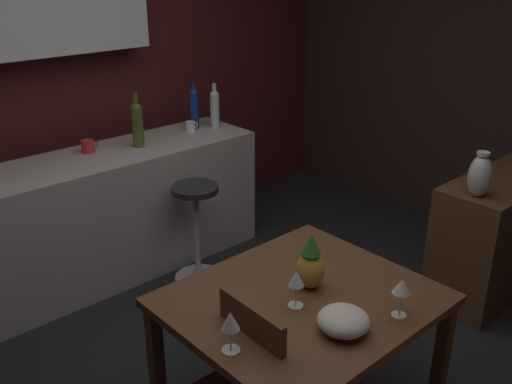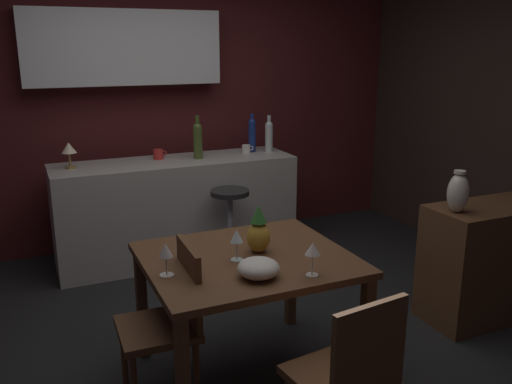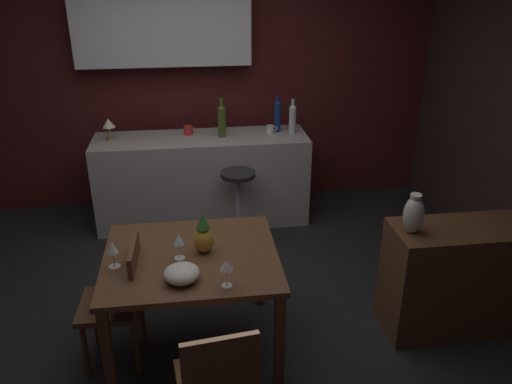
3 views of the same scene
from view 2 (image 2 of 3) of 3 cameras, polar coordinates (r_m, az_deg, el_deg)
name	(u,v)px [view 2 (image 2 of 3)]	position (r m, az deg, el deg)	size (l,w,h in m)	color
ground_plane	(241,335)	(3.75, -1.58, -14.78)	(9.00, 9.00, 0.00)	black
wall_kitchen_back	(149,96)	(5.24, -11.14, 9.86)	(5.20, 0.33, 2.60)	#4C1919
wall_side_right	(507,116)	(5.06, 24.87, 7.27)	(0.10, 4.40, 2.60)	#33231E
dining_table	(247,271)	(3.07, -0.96, -8.29)	(1.12, 0.98, 0.74)	#56351E
kitchen_counter	(177,209)	(4.91, -8.31, -1.83)	(2.10, 0.60, 0.90)	#B2ADA3
sideboard_cabinet	(498,259)	(4.23, 24.03, -6.46)	(1.10, 0.44, 0.82)	#56351E
chair_near_window	(170,319)	(2.97, -9.05, -12.99)	(0.41, 0.41, 0.88)	#56351E
chair_by_doorway	(349,377)	(2.52, 9.70, -18.56)	(0.45, 0.45, 0.88)	#56351E
bar_stool	(230,229)	(4.55, -2.71, -3.91)	(0.34, 0.34, 0.72)	#262323
wine_glass_left	(313,250)	(2.76, 5.97, -6.07)	(0.08, 0.08, 0.18)	silver
wine_glass_right	(237,237)	(2.94, -2.04, -4.78)	(0.07, 0.07, 0.17)	silver
wine_glass_center	(166,251)	(2.79, -9.45, -6.17)	(0.07, 0.07, 0.18)	silver
pineapple_centerpiece	(258,232)	(3.06, 0.26, -4.24)	(0.13, 0.13, 0.27)	gold
fruit_bowl	(258,268)	(2.76, 0.24, -7.98)	(0.22, 0.22, 0.10)	beige
wine_bottle_olive	(198,139)	(4.82, -6.14, 5.58)	(0.08, 0.08, 0.38)	#475623
wine_bottle_clear	(269,135)	(5.10, 1.37, 6.01)	(0.07, 0.07, 0.34)	silver
wine_bottle_cobalt	(252,133)	(5.12, -0.42, 6.17)	(0.07, 0.07, 0.36)	navy
cup_red	(158,154)	(4.87, -10.19, 3.92)	(0.12, 0.09, 0.09)	red
cup_white	(246,149)	(5.06, -1.02, 4.54)	(0.11, 0.07, 0.08)	white
counter_lamp	(69,150)	(4.65, -19.03, 4.21)	(0.12, 0.12, 0.21)	#A58447
vase_ceramic_ivory	(458,193)	(3.74, 20.43, -0.06)	(0.14, 0.14, 0.28)	beige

